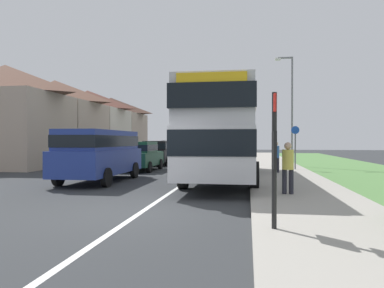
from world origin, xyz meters
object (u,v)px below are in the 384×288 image
Objects in this scene: double_decker_bus at (224,131)px; bus_stop_sign at (274,151)px; street_lamp_mid at (290,104)px; parked_car_black at (159,152)px; pedestrian_walking_away at (276,155)px; parked_car_white at (174,150)px; pedestrian_at_stop at (288,165)px; parked_van_blue at (100,151)px; cycle_route_sign at (295,146)px; parked_car_dark_green at (140,155)px.

double_decker_bus is 4.39× the size of bus_stop_sign.
street_lamp_mid is at bearing 82.63° from bus_stop_sign.
parked_car_black reaches higher than pedestrian_walking_away.
parked_car_black is at bearing 110.41° from bus_stop_sign.
parked_car_white reaches higher than pedestrian_at_stop.
pedestrian_walking_away is (7.52, -11.13, 0.03)m from parked_car_white.
bus_stop_sign is at bearing -80.58° from double_decker_bus.
parked_van_blue is at bearing -151.15° from pedestrian_walking_away.
pedestrian_walking_away is at bearing -55.98° from parked_car_white.
pedestrian_walking_away is at bearing 48.07° from double_decker_bus.
double_decker_bus is 9.17m from bus_stop_sign.
cycle_route_sign is (8.71, 6.39, 0.15)m from parked_van_blue.
pedestrian_walking_away is 2.61m from cycle_route_sign.
street_lamp_mid is at bearing 88.51° from cycle_route_sign.
double_decker_bus is 2.85× the size of parked_car_dark_green.
pedestrian_walking_away is (7.61, -6.32, 0.05)m from parked_car_black.
bus_stop_sign reaches higher than parked_car_dark_green.
cycle_route_sign is (3.62, 4.93, -0.72)m from double_decker_bus.
parked_car_white is 1.56× the size of bus_stop_sign.
pedestrian_at_stop is at bearing -50.13° from parked_car_dark_green.
parked_car_black is at bearing 118.60° from pedestrian_at_stop.
parked_car_black is at bearing 91.76° from parked_car_dark_green.
cycle_route_sign is (2.13, 13.96, -0.11)m from bus_stop_sign.
bus_stop_sign is at bearing -48.99° from parked_van_blue.
parked_van_blue is at bearing -89.34° from parked_car_black.
parked_car_white is at bearing 124.02° from pedestrian_walking_away.
parked_van_blue is 10.45m from parked_car_black.
parked_van_blue is 1.32× the size of parked_car_white.
parked_van_blue is 15.26m from parked_car_white.
street_lamp_mid reaches higher than parked_car_black.
pedestrian_at_stop is at bearing -68.32° from parked_car_white.
double_decker_bus is 2.67× the size of parked_car_black.
parked_car_black is at bearing 174.11° from street_lamp_mid.
parked_car_dark_green is at bearing -89.66° from parked_car_white.
cycle_route_sign is at bearing -24.68° from parked_car_black.
bus_stop_sign is at bearing -94.42° from pedestrian_walking_away.
bus_stop_sign is 0.37× the size of street_lamp_mid.
parked_car_dark_green is 0.99× the size of parked_car_white.
bus_stop_sign is at bearing -97.37° from street_lamp_mid.
parked_car_dark_green is 7.59m from pedestrian_walking_away.
double_decker_bus is 6.84× the size of pedestrian_walking_away.
parked_car_dark_green is at bearing -88.24° from parked_car_black.
street_lamp_mid is (2.21, 17.10, 2.54)m from bus_stop_sign.
bus_stop_sign reaches higher than pedestrian_at_stop.
parked_car_white is (-5.11, 13.81, -1.19)m from double_decker_bus.
cycle_route_sign is 4.11m from street_lamp_mid.
parked_car_dark_green is at bearing 169.29° from pedestrian_walking_away.
double_decker_bus is 2.14× the size of parked_van_blue.
parked_car_black is 15.49m from pedestrian_at_stop.
parked_car_dark_green is 10.14m from street_lamp_mid.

